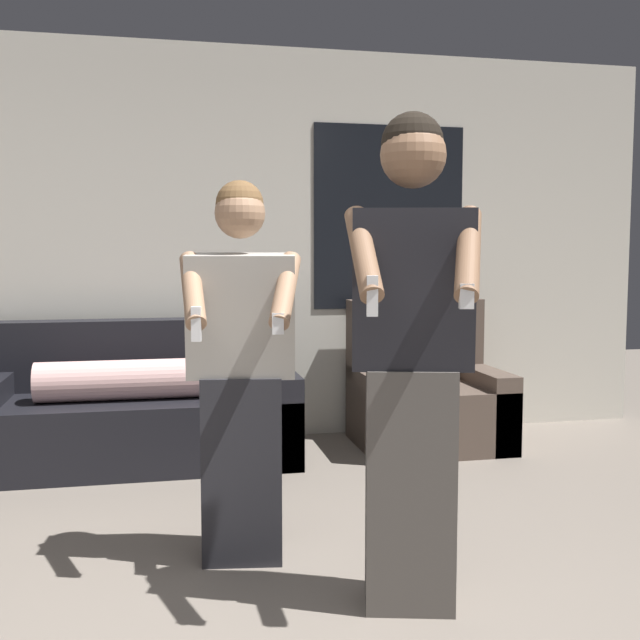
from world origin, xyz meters
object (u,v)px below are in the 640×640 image
(couch, at_px, (133,412))
(armchair, at_px, (426,397))
(person_left, at_px, (242,373))
(person_right, at_px, (411,357))

(couch, height_order, armchair, armchair)
(person_left, xyz_separation_m, person_right, (0.55, -0.55, 0.13))
(couch, distance_m, armchair, 1.93)
(person_left, bearing_deg, armchair, 49.39)
(couch, distance_m, person_left, 1.79)
(armchair, bearing_deg, couch, -179.68)
(armchair, relative_size, person_right, 0.54)
(person_right, bearing_deg, person_left, 135.34)
(person_left, distance_m, person_right, 0.79)
(couch, relative_size, armchair, 2.06)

